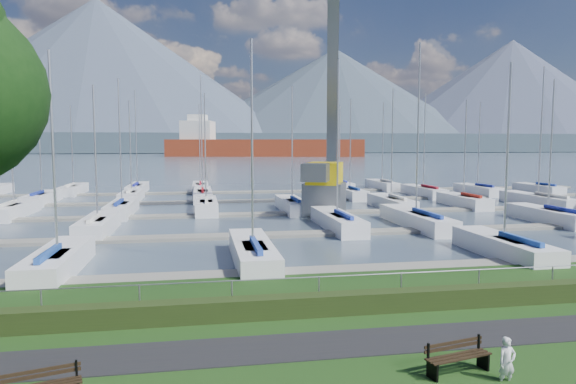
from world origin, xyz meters
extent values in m
cube|color=black|center=(0.00, -3.00, 0.01)|extent=(160.00, 2.00, 0.04)
cube|color=#465566|center=(0.00, 260.00, -0.40)|extent=(800.00, 540.00, 0.20)
cube|color=#223011|center=(0.00, -0.40, 0.35)|extent=(80.00, 0.70, 0.70)
cylinder|color=gray|center=(0.00, 0.00, 1.20)|extent=(80.00, 0.04, 0.04)
cube|color=#3B4A56|center=(0.00, 330.00, 6.00)|extent=(900.00, 80.00, 12.00)
cone|color=#424D61|center=(-80.00, 400.00, 57.50)|extent=(340.00, 340.00, 115.00)
cone|color=#3A4655|center=(110.00, 410.00, 42.50)|extent=(300.00, 300.00, 85.00)
cone|color=#3F465C|center=(280.00, 420.00, 50.00)|extent=(320.00, 320.00, 100.00)
cube|color=slate|center=(0.00, 6.00, -0.22)|extent=(90.00, 1.60, 0.25)
cube|color=slate|center=(0.00, 16.00, -0.22)|extent=(90.00, 1.60, 0.25)
cube|color=gray|center=(0.00, 26.00, -0.22)|extent=(90.00, 1.60, 0.25)
cube|color=gray|center=(0.00, 36.00, -0.22)|extent=(90.00, 1.60, 0.25)
cube|color=#65625E|center=(0.00, 46.00, -0.22)|extent=(90.00, 1.60, 0.25)
cube|color=black|center=(-7.87, -4.89, 0.65)|extent=(0.06, 0.06, 0.40)
cube|color=black|center=(-8.63, -5.14, 0.45)|extent=(1.76, 0.59, 0.04)
cube|color=black|center=(-8.64, -5.09, 0.62)|extent=(1.74, 0.53, 0.08)
cube|color=black|center=(-8.64, -5.09, 0.74)|extent=(1.74, 0.53, 0.08)
cube|color=black|center=(0.56, -5.53, 0.23)|extent=(0.15, 0.40, 0.45)
cube|color=black|center=(0.52, -5.36, 0.65)|extent=(0.06, 0.06, 0.40)
cube|color=black|center=(2.12, -5.19, 0.23)|extent=(0.15, 0.40, 0.45)
cube|color=black|center=(2.09, -5.01, 0.65)|extent=(0.06, 0.06, 0.40)
cube|color=black|center=(1.38, -5.51, 0.45)|extent=(1.78, 0.49, 0.04)
cube|color=black|center=(1.34, -5.36, 0.45)|extent=(1.78, 0.49, 0.04)
cube|color=black|center=(1.31, -5.21, 0.45)|extent=(1.78, 0.49, 0.04)
cube|color=black|center=(1.30, -5.17, 0.62)|extent=(1.77, 0.43, 0.08)
cube|color=black|center=(1.30, -5.17, 0.74)|extent=(1.77, 0.43, 0.08)
imported|color=silver|center=(2.30, -5.94, 0.62)|extent=(0.48, 0.33, 1.25)
cube|color=slate|center=(5.28, 24.60, 1.20)|extent=(4.23, 4.23, 2.60)
cube|color=gold|center=(5.28, 24.60, 3.30)|extent=(3.77, 4.17, 1.80)
cube|color=#56595E|center=(7.08, 29.10, 12.30)|extent=(3.72, 11.12, 19.89)
cube|color=#5A5E62|center=(4.08, 22.60, 3.50)|extent=(2.73, 2.83, 1.40)
cube|color=maroon|center=(25.54, 220.35, 2.50)|extent=(91.83, 36.91, 10.00)
cube|color=silver|center=(-5.25, 227.11, 10.00)|extent=(16.68, 16.68, 12.00)
cube|color=silver|center=(-5.25, 227.11, 17.00)|extent=(9.53, 9.53, 4.00)
camera|label=1|loc=(-5.02, -16.88, 5.79)|focal=32.00mm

